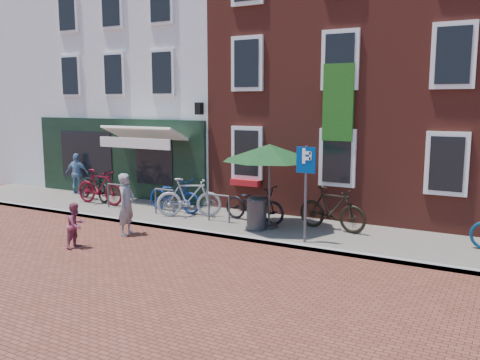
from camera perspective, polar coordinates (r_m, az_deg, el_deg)
The scene contains 17 objects.
ground at distance 14.52m, azimuth -6.52°, elevation -5.78°, with size 80.00×80.00×0.00m, color brown.
sidewalk at distance 15.22m, azimuth -0.15°, elevation -4.85°, with size 24.00×3.00×0.10m, color slate.
building_stucco at distance 22.67m, azimuth -6.80°, elevation 10.91°, with size 8.00×8.00×9.00m, color silver.
building_brick_mid at distance 19.48m, azimuth 10.59°, elevation 12.65°, with size 6.00×8.00×10.00m, color maroon.
filler_left at distance 27.71m, azimuth -19.71°, elevation 10.07°, with size 7.00×8.00×9.00m, color silver.
litter_bin at distance 14.20m, azimuth 1.87°, elevation -3.47°, with size 0.55×0.55×1.01m.
parking_sign at distance 12.79m, azimuth 7.36°, elevation 0.36°, with size 0.50×0.08×2.45m.
parasol at distance 14.17m, azimuth 3.31°, elevation 3.45°, with size 2.67×2.67×2.46m.
woman at distance 14.29m, azimuth -12.56°, elevation -2.66°, with size 0.62×0.41×1.70m, color gray.
boy at distance 13.44m, azimuth -17.88°, elevation -4.82°, with size 0.56×0.43×1.15m, color #973E57.
cafe_person at distance 20.67m, azimuth -17.73°, elevation 0.70°, with size 0.91×0.38×1.56m, color #6A90B5.
bicycle_0 at distance 19.11m, azimuth -16.00°, elevation -0.57°, with size 0.72×2.07×1.09m, color black.
bicycle_1 at distance 18.29m, azimuth -15.41°, elevation -0.76°, with size 0.57×2.01×1.21m, color #560512.
bicycle_2 at distance 16.61m, azimuth -7.34°, elevation -1.66°, with size 0.72×2.07×1.09m, color navy.
bicycle_3 at distance 15.80m, azimuth -5.72°, elevation -1.95°, with size 0.57×2.01×1.21m, color #A4A4A6.
bicycle_4 at distance 15.10m, azimuth 1.59°, elevation -2.65°, with size 0.72×2.07×1.09m, color black.
bicycle_5 at distance 14.31m, azimuth 10.24°, elevation -3.18°, with size 0.57×2.01×1.21m, color black.
Camera 1 is at (8.18, -11.43, 3.64)m, focal length 38.21 mm.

